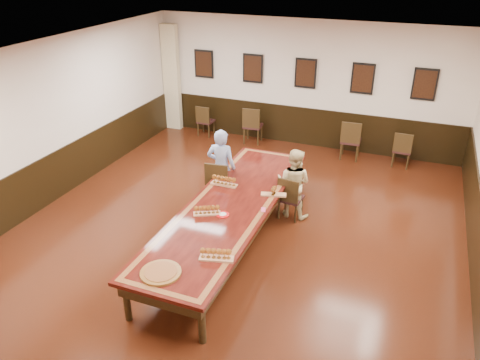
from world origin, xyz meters
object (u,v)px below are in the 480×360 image
at_px(spare_chair_d, 402,149).
at_px(person_woman, 294,183).
at_px(person_man, 221,167).
at_px(spare_chair_a, 206,120).
at_px(spare_chair_b, 253,125).
at_px(chair_woman, 291,197).
at_px(conference_table, 229,212).
at_px(carved_platter, 161,273).
at_px(spare_chair_c, 351,139).
at_px(chair_man, 220,183).

height_order(spare_chair_d, person_woman, person_woman).
distance_m(spare_chair_d, person_man, 4.60).
relative_size(spare_chair_a, spare_chair_b, 0.87).
bearing_deg(chair_woman, person_woman, -90.00).
xyz_separation_m(chair_woman, conference_table, (-0.77, -1.22, 0.17)).
relative_size(person_man, carved_platter, 2.33).
xyz_separation_m(spare_chair_a, spare_chair_c, (3.99, -0.13, 0.07)).
xyz_separation_m(spare_chair_c, carved_platter, (-1.48, -6.57, 0.27)).
bearing_deg(person_woman, spare_chair_c, -94.32).
relative_size(chair_woman, carved_platter, 1.30).
relative_size(spare_chair_c, person_man, 0.63).
height_order(spare_chair_a, person_man, person_man).
bearing_deg(person_man, spare_chair_a, -65.36).
bearing_deg(person_man, person_woman, 176.67).
bearing_deg(chair_man, spare_chair_b, -86.17).
xyz_separation_m(spare_chair_b, carved_platter, (1.12, -6.69, 0.28)).
bearing_deg(chair_woman, conference_table, 63.84).
bearing_deg(chair_man, person_man, -90.00).
relative_size(chair_man, carved_platter, 1.46).
distance_m(spare_chair_c, conference_table, 4.69).
height_order(spare_chair_a, spare_chair_c, spare_chair_c).
bearing_deg(spare_chair_a, carved_platter, 111.40).
height_order(chair_man, spare_chair_d, chair_man).
bearing_deg(conference_table, spare_chair_b, 105.24).
relative_size(spare_chair_c, conference_table, 0.20).
height_order(chair_man, person_man, person_man).
height_order(spare_chair_a, spare_chair_b, spare_chair_b).
bearing_deg(spare_chair_b, chair_man, 93.81).
bearing_deg(spare_chair_b, chair_woman, 115.38).
distance_m(chair_man, spare_chair_a, 3.98).
distance_m(chair_man, conference_table, 1.35).
height_order(chair_woman, conference_table, chair_woman).
xyz_separation_m(chair_man, chair_woman, (1.46, 0.07, -0.06)).
bearing_deg(chair_man, spare_chair_c, -126.91).
xyz_separation_m(chair_woman, spare_chair_b, (-2.02, 3.38, 0.05)).
bearing_deg(spare_chair_c, carved_platter, 74.87).
distance_m(spare_chair_d, carved_platter, 7.10).
height_order(spare_chair_a, spare_chair_d, spare_chair_d).
bearing_deg(person_woman, spare_chair_a, -38.10).
bearing_deg(carved_platter, conference_table, 86.19).
xyz_separation_m(spare_chair_d, person_woman, (-1.79, -3.16, 0.25)).
height_order(chair_man, spare_chair_c, same).
bearing_deg(spare_chair_a, spare_chair_b, -179.77).
bearing_deg(chair_man, person_woman, -179.21).
xyz_separation_m(conference_table, carved_platter, (-0.14, -2.08, 0.16)).
bearing_deg(person_woman, person_man, 8.01).
distance_m(spare_chair_b, carved_platter, 6.79).
xyz_separation_m(chair_man, spare_chair_c, (2.04, 3.33, -0.00)).
bearing_deg(spare_chair_a, spare_chair_d, 179.26).
height_order(conference_table, carved_platter, carved_platter).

